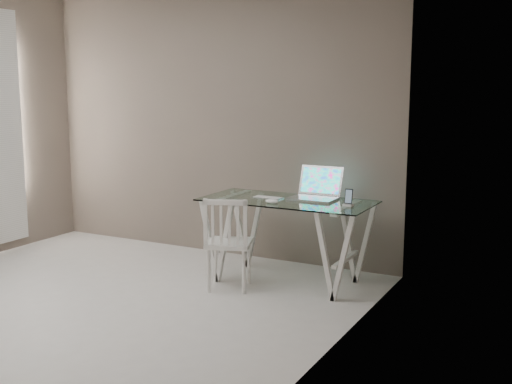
% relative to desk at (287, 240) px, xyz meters
% --- Properties ---
extents(room, '(4.50, 4.52, 2.71)m').
position_rel_desk_xyz_m(room, '(-1.18, -1.60, 1.33)').
color(room, beige).
rests_on(room, ground).
extents(desk, '(1.50, 0.70, 0.75)m').
position_rel_desk_xyz_m(desk, '(0.00, 0.00, 0.00)').
color(desk, silver).
rests_on(desk, ground).
extents(chair, '(0.47, 0.47, 0.81)m').
position_rel_desk_xyz_m(chair, '(-0.35, -0.44, 0.06)').
color(chair, silver).
rests_on(chair, ground).
extents(laptop, '(0.40, 0.37, 0.27)m').
position_rel_desk_xyz_m(laptop, '(0.19, 0.20, 0.43)').
color(laptop, silver).
rests_on(laptop, desk).
extents(keyboard, '(0.27, 0.12, 0.01)m').
position_rel_desk_xyz_m(keyboard, '(-0.19, 0.01, 0.37)').
color(keyboard, silver).
rests_on(keyboard, desk).
extents(mouse, '(0.12, 0.07, 0.04)m').
position_rel_desk_xyz_m(mouse, '(-0.05, -0.21, 0.38)').
color(mouse, white).
rests_on(mouse, desk).
extents(phone_dock, '(0.08, 0.08, 0.14)m').
position_rel_desk_xyz_m(phone_dock, '(0.57, -0.01, 0.40)').
color(phone_dock, white).
rests_on(phone_dock, desk).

